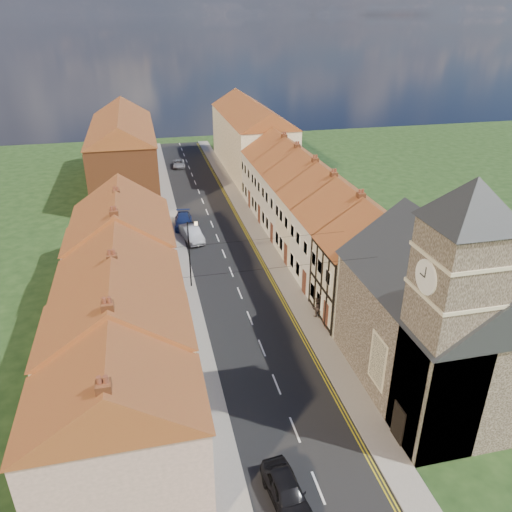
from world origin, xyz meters
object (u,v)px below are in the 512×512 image
at_px(lamppost, 190,250).
at_px(pedestrian_right, 316,307).
at_px(car_mid, 192,234).
at_px(church, 445,311).
at_px(car_near, 287,492).
at_px(car_distant, 179,164).
at_px(car_far, 183,221).

relative_size(lamppost, pedestrian_right, 3.71).
bearing_deg(car_mid, church, -76.79).
bearing_deg(car_near, church, 21.18).
bearing_deg(car_distant, car_near, -87.11).
bearing_deg(pedestrian_right, church, 97.96).
bearing_deg(car_far, pedestrian_right, -62.94).
bearing_deg(church, pedestrian_right, 113.85).
bearing_deg(church, car_near, -152.90).
distance_m(car_distant, pedestrian_right, 46.14).
xyz_separation_m(church, car_mid, (-12.07, 26.73, -5.12)).
height_order(car_far, pedestrian_right, pedestrian_right).
xyz_separation_m(church, lamppost, (-13.17, 16.68, -2.34)).
distance_m(church, lamppost, 21.38).
xyz_separation_m(lamppost, car_near, (2.03, -22.38, -2.86)).
height_order(car_near, car_far, car_near).
xyz_separation_m(church, pedestrian_right, (-4.27, 9.65, -4.95)).
xyz_separation_m(car_far, pedestrian_right, (8.29, -21.03, 0.26)).
height_order(car_mid, car_distant, car_mid).
height_order(church, car_far, church).
relative_size(car_mid, pedestrian_right, 2.84).
bearing_deg(lamppost, car_near, -84.83).
xyz_separation_m(car_mid, pedestrian_right, (7.81, -17.09, 0.17)).
bearing_deg(car_far, car_distant, 91.59).
bearing_deg(car_distant, car_far, -90.79).
bearing_deg(car_far, car_near, -82.24).
height_order(church, car_mid, church).
bearing_deg(lamppost, pedestrian_right, -38.27).
height_order(church, car_distant, church).
relative_size(car_mid, car_distant, 1.18).
height_order(lamppost, car_mid, lamppost).
bearing_deg(church, car_far, 112.27).
bearing_deg(car_near, car_far, 86.31).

